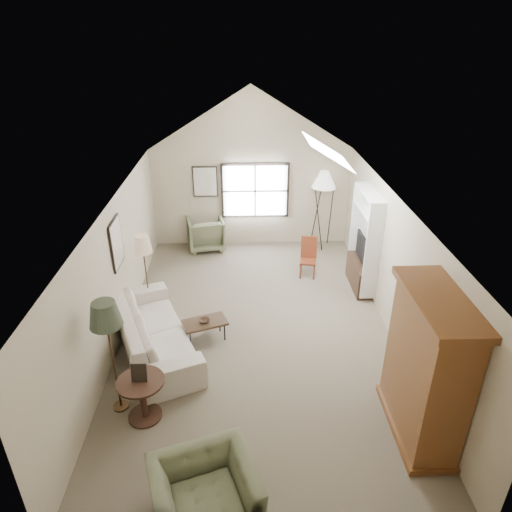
{
  "coord_description": "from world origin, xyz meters",
  "views": [
    {
      "loc": [
        -0.26,
        -7.06,
        5.17
      ],
      "look_at": [
        0.0,
        0.4,
        1.4
      ],
      "focal_mm": 32.0,
      "sensor_mm": 36.0,
      "label": 1
    }
  ],
  "objects_px": {
    "sofa": "(154,330)",
    "side_table": "(143,399)",
    "coffee_table": "(205,331)",
    "armoire": "(427,368)",
    "armchair_far": "(206,233)",
    "armchair_near": "(205,495)",
    "side_chair": "(308,258)"
  },
  "relations": [
    {
      "from": "sofa",
      "to": "side_table",
      "type": "height_order",
      "value": "sofa"
    },
    {
      "from": "sofa",
      "to": "coffee_table",
      "type": "xyz_separation_m",
      "value": [
        0.88,
        0.23,
        -0.2
      ]
    },
    {
      "from": "armoire",
      "to": "armchair_far",
      "type": "distance_m",
      "value": 7.0
    },
    {
      "from": "armoire",
      "to": "armchair_near",
      "type": "distance_m",
      "value": 3.24
    },
    {
      "from": "sofa",
      "to": "armchair_near",
      "type": "bearing_deg",
      "value": 176.97
    },
    {
      "from": "armoire",
      "to": "sofa",
      "type": "height_order",
      "value": "armoire"
    },
    {
      "from": "armoire",
      "to": "sofa",
      "type": "bearing_deg",
      "value": 153.99
    },
    {
      "from": "armoire",
      "to": "armchair_near",
      "type": "bearing_deg",
      "value": -157.03
    },
    {
      "from": "armoire",
      "to": "side_table",
      "type": "height_order",
      "value": "armoire"
    },
    {
      "from": "armchair_far",
      "to": "side_table",
      "type": "bearing_deg",
      "value": 73.53
    },
    {
      "from": "coffee_table",
      "to": "side_chair",
      "type": "relative_size",
      "value": 0.83
    },
    {
      "from": "sofa",
      "to": "armchair_far",
      "type": "height_order",
      "value": "armchair_far"
    },
    {
      "from": "side_table",
      "to": "coffee_table",
      "type": "bearing_deg",
      "value": 66.91
    },
    {
      "from": "armoire",
      "to": "sofa",
      "type": "relative_size",
      "value": 0.8
    },
    {
      "from": "armchair_far",
      "to": "armchair_near",
      "type": "bearing_deg",
      "value": 82.52
    },
    {
      "from": "sofa",
      "to": "armoire",
      "type": "bearing_deg",
      "value": -138.13
    },
    {
      "from": "coffee_table",
      "to": "sofa",
      "type": "bearing_deg",
      "value": -165.38
    },
    {
      "from": "armoire",
      "to": "side_table",
      "type": "xyz_separation_m",
      "value": [
        -3.91,
        0.35,
        -0.76
      ]
    },
    {
      "from": "coffee_table",
      "to": "armchair_near",
      "type": "bearing_deg",
      "value": -86.26
    },
    {
      "from": "armchair_far",
      "to": "coffee_table",
      "type": "height_order",
      "value": "armchair_far"
    },
    {
      "from": "armchair_far",
      "to": "sofa",
      "type": "bearing_deg",
      "value": 70.11
    },
    {
      "from": "sofa",
      "to": "side_table",
      "type": "xyz_separation_m",
      "value": [
        0.1,
        -1.6,
        -0.06
      ]
    },
    {
      "from": "armchair_near",
      "to": "coffee_table",
      "type": "relative_size",
      "value": 1.5
    },
    {
      "from": "armchair_far",
      "to": "side_chair",
      "type": "distance_m",
      "value": 2.9
    },
    {
      "from": "armchair_near",
      "to": "coffee_table",
      "type": "bearing_deg",
      "value": 75.55
    },
    {
      "from": "armchair_near",
      "to": "side_chair",
      "type": "distance_m",
      "value": 6.07
    },
    {
      "from": "armoire",
      "to": "side_chair",
      "type": "relative_size",
      "value": 2.35
    },
    {
      "from": "armchair_near",
      "to": "coffee_table",
      "type": "distance_m",
      "value": 3.43
    },
    {
      "from": "side_chair",
      "to": "coffee_table",
      "type": "bearing_deg",
      "value": -122.21
    },
    {
      "from": "armoire",
      "to": "side_chair",
      "type": "height_order",
      "value": "armoire"
    },
    {
      "from": "armoire",
      "to": "side_chair",
      "type": "xyz_separation_m",
      "value": [
        -0.93,
        4.51,
        -0.63
      ]
    },
    {
      "from": "armoire",
      "to": "sofa",
      "type": "xyz_separation_m",
      "value": [
        -4.01,
        1.95,
        -0.7
      ]
    }
  ]
}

